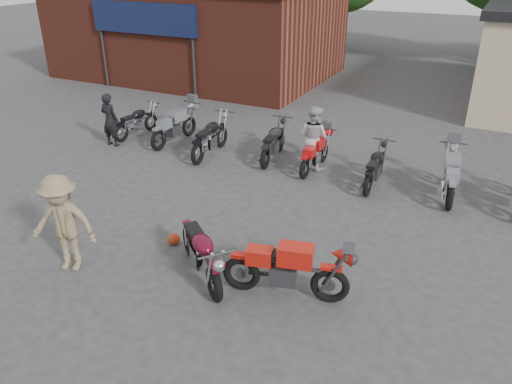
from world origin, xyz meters
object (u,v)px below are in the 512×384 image
at_px(row_bike_0, 137,120).
at_px(row_bike_5, 375,166).
at_px(sportbike, 288,266).
at_px(person_dark, 110,120).
at_px(row_bike_1, 175,124).
at_px(person_light, 314,137).
at_px(person_tan, 63,224).
at_px(vintage_motorcycle, 201,250).
at_px(row_bike_2, 210,135).
at_px(row_bike_3, 274,140).
at_px(row_bike_4, 315,152).
at_px(helmet, 174,239).
at_px(row_bike_6, 451,173).

relative_size(row_bike_0, row_bike_5, 0.97).
height_order(sportbike, person_dark, person_dark).
bearing_deg(row_bike_1, person_light, -85.42).
xyz_separation_m(sportbike, person_tan, (-4.04, -1.05, 0.34)).
bearing_deg(vintage_motorcycle, person_dark, -176.63).
relative_size(person_tan, row_bike_2, 0.92).
height_order(row_bike_0, row_bike_1, row_bike_1).
xyz_separation_m(vintage_motorcycle, row_bike_1, (-4.58, 5.74, -0.00)).
height_order(person_dark, row_bike_2, person_dark).
distance_m(row_bike_3, row_bike_4, 1.35).
bearing_deg(row_bike_4, helmet, 167.76).
height_order(sportbike, row_bike_3, sportbike).
height_order(sportbike, person_light, person_light).
xyz_separation_m(row_bike_3, row_bike_6, (4.85, -0.25, 0.02)).
distance_m(row_bike_1, row_bike_6, 8.18).
xyz_separation_m(person_dark, row_bike_6, (9.79, 0.94, -0.22)).
bearing_deg(row_bike_0, row_bike_2, -90.43).
bearing_deg(person_tan, row_bike_4, 51.11).
xyz_separation_m(person_dark, row_bike_0, (0.15, 1.05, -0.29)).
bearing_deg(vintage_motorcycle, row_bike_3, 142.46).
bearing_deg(row_bike_5, person_light, 76.54).
relative_size(person_dark, row_bike_6, 0.79).
bearing_deg(row_bike_1, row_bike_2, -101.01).
height_order(vintage_motorcycle, row_bike_6, vintage_motorcycle).
bearing_deg(row_bike_1, row_bike_3, -84.11).
height_order(vintage_motorcycle, helmet, vintage_motorcycle).
xyz_separation_m(row_bike_4, row_bike_5, (1.72, -0.27, 0.01)).
distance_m(vintage_motorcycle, person_tan, 2.59).
bearing_deg(row_bike_3, sportbike, -160.42).
relative_size(helmet, row_bike_4, 0.14).
bearing_deg(row_bike_4, row_bike_3, 84.01).
bearing_deg(sportbike, row_bike_3, 103.42).
distance_m(vintage_motorcycle, row_bike_2, 6.14).
bearing_deg(helmet, row_bike_4, 76.07).
relative_size(helmet, person_light, 0.15).
xyz_separation_m(person_tan, row_bike_6, (6.02, 6.46, -0.37)).
bearing_deg(person_light, helmet, 96.11).
relative_size(row_bike_4, row_bike_5, 0.98).
relative_size(row_bike_3, row_bike_4, 1.08).
bearing_deg(row_bike_5, person_dark, 93.82).
bearing_deg(row_bike_6, row_bike_4, 80.42).
distance_m(sportbike, row_bike_3, 6.35).
xyz_separation_m(person_light, row_bike_4, (0.11, -0.12, -0.35)).
bearing_deg(vintage_motorcycle, row_bike_0, 177.00).
bearing_deg(row_bike_2, person_dark, 97.86).
distance_m(vintage_motorcycle, row_bike_0, 8.33).
height_order(person_light, person_tan, person_tan).
relative_size(person_dark, person_tan, 0.85).
bearing_deg(row_bike_0, sportbike, -118.85).
bearing_deg(vintage_motorcycle, person_tan, -120.30).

